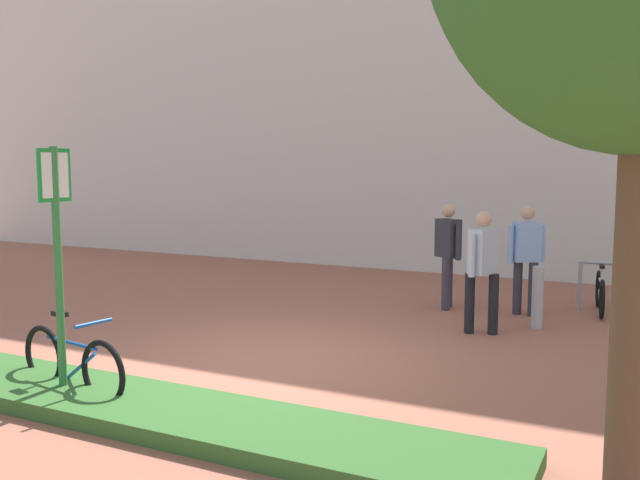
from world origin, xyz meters
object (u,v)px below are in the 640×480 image
bike_at_sign (72,362)px  person_shirt_blue (526,253)px  person_suited_dark (448,249)px  parking_sign_post (57,237)px  person_casual_tan (482,264)px  bollard_steel (537,297)px

bike_at_sign → person_shirt_blue: (3.50, 5.91, 0.63)m
person_suited_dark → person_shirt_blue: size_ratio=1.00×
bike_at_sign → person_suited_dark: size_ratio=0.97×
person_suited_dark → parking_sign_post: bearing=-110.4°
bike_at_sign → parking_sign_post: bearing=-78.8°
bike_at_sign → person_casual_tan: 5.48m
person_casual_tan → bike_at_sign: bearing=-125.6°
bike_at_sign → person_casual_tan: (3.17, 4.43, 0.63)m
person_shirt_blue → person_casual_tan: same height
bike_at_sign → person_shirt_blue: size_ratio=0.97×
person_suited_dark → person_shirt_blue: same height
bike_at_sign → bollard_steel: 6.38m
parking_sign_post → bike_at_sign: parking_sign_post is taller
bollard_steel → person_shirt_blue: size_ratio=0.52×
person_shirt_blue → person_casual_tan: bearing=-102.8°
parking_sign_post → bollard_steel: (3.78, 5.27, -1.21)m
parking_sign_post → person_shirt_blue: parking_sign_post is taller
person_suited_dark → person_casual_tan: same height
parking_sign_post → bike_at_sign: bearing=101.2°
parking_sign_post → person_casual_tan: (3.13, 4.59, -0.68)m
bollard_steel → person_casual_tan: bearing=-133.7°
parking_sign_post → person_casual_tan: bearing=55.7°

